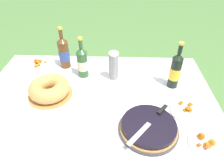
{
  "coord_description": "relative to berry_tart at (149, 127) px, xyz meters",
  "views": [
    {
      "loc": [
        0.14,
        -1.04,
        1.65
      ],
      "look_at": [
        0.1,
        0.07,
        0.8
      ],
      "focal_mm": 32.0,
      "sensor_mm": 36.0,
      "label": 1
    }
  ],
  "objects": [
    {
      "name": "snack_plate_right",
      "position": [
        0.26,
        0.16,
        -0.02
      ],
      "size": [
        0.22,
        0.22,
        0.06
      ],
      "color": "white",
      "rests_on": "tablecloth"
    },
    {
      "name": "tablecloth",
      "position": [
        -0.32,
        0.28,
        -0.04
      ],
      "size": [
        1.62,
        1.1,
        0.1
      ],
      "color": "white",
      "rests_on": "garden_table"
    },
    {
      "name": "ground_plane",
      "position": [
        -0.32,
        0.28,
        -0.77
      ],
      "size": [
        16.0,
        16.0,
        0.0
      ],
      "primitive_type": "plane",
      "color": "#568442"
    },
    {
      "name": "cup_stack",
      "position": [
        -0.21,
        0.5,
        0.09
      ],
      "size": [
        0.07,
        0.07,
        0.23
      ],
      "color": "white",
      "rests_on": "tablecloth"
    },
    {
      "name": "cider_bottle_green",
      "position": [
        -0.45,
        0.53,
        0.09
      ],
      "size": [
        0.08,
        0.08,
        0.32
      ],
      "color": "#2D562D",
      "rests_on": "tablecloth"
    },
    {
      "name": "serving_knife",
      "position": [
        0.02,
        0.02,
        0.04
      ],
      "size": [
        0.26,
        0.3,
        0.01
      ],
      "rotation": [
        0.0,
        0.0,
        4.02
      ],
      "color": "silver",
      "rests_on": "berry_tart"
    },
    {
      "name": "snack_plate_left",
      "position": [
        -0.86,
        0.68,
        -0.02
      ],
      "size": [
        0.23,
        0.23,
        0.06
      ],
      "color": "white",
      "rests_on": "tablecloth"
    },
    {
      "name": "cider_bottle_amber",
      "position": [
        -0.62,
        0.66,
        0.1
      ],
      "size": [
        0.09,
        0.09,
        0.34
      ],
      "color": "brown",
      "rests_on": "tablecloth"
    },
    {
      "name": "juice_bottle_red",
      "position": [
        0.22,
        0.43,
        0.11
      ],
      "size": [
        0.08,
        0.08,
        0.35
      ],
      "color": "black",
      "rests_on": "tablecloth"
    },
    {
      "name": "berry_tart",
      "position": [
        0.0,
        0.0,
        0.0
      ],
      "size": [
        0.34,
        0.34,
        0.06
      ],
      "color": "#38383D",
      "rests_on": "tablecloth"
    },
    {
      "name": "snack_plate_near",
      "position": [
        0.32,
        -0.09,
        -0.02
      ],
      "size": [
        0.24,
        0.24,
        0.06
      ],
      "color": "white",
      "rests_on": "tablecloth"
    },
    {
      "name": "bundt_cake",
      "position": [
        -0.65,
        0.29,
        0.03
      ],
      "size": [
        0.31,
        0.31,
        0.11
      ],
      "color": "#B78447",
      "rests_on": "tablecloth"
    },
    {
      "name": "garden_table",
      "position": [
        -0.32,
        0.28,
        -0.1
      ],
      "size": [
        1.61,
        1.09,
        0.74
      ],
      "color": "brown",
      "rests_on": "ground_plane"
    }
  ]
}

